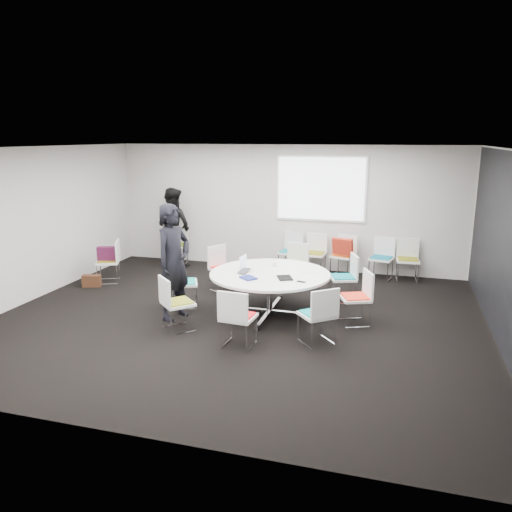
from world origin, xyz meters
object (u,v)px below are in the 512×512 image
(chair_ring_d, at_px, (224,277))
(laptop, at_px, (247,271))
(chair_back_e, at_px, (407,268))
(brown_bag, at_px, (92,281))
(chair_ring_f, at_px, (177,314))
(chair_back_d, at_px, (381,266))
(chair_ring_g, at_px, (238,329))
(person_main, at_px, (174,262))
(person_back, at_px, (173,227))
(conference_table, at_px, (270,285))
(chair_back_c, at_px, (343,263))
(chair_ring_b, at_px, (343,287))
(chair_back_b, at_px, (314,261))
(maroon_bag, at_px, (107,253))
(chair_back_a, at_px, (290,260))
(chair_ring_c, at_px, (294,274))
(chair_ring_e, at_px, (184,292))
(chair_ring_a, at_px, (355,308))
(chair_ring_h, at_px, (317,326))
(cup, at_px, (274,264))
(chair_spare_left, at_px, (109,269))
(chair_person_back, at_px, (177,252))

(chair_ring_d, xyz_separation_m, laptop, (0.83, -1.11, 0.47))
(chair_back_e, relative_size, brown_bag, 2.44)
(chair_ring_f, xyz_separation_m, chair_back_d, (2.94, 3.88, 0.00))
(chair_ring_g, bearing_deg, person_main, 153.52)
(person_back, bearing_deg, chair_ring_g, 147.27)
(conference_table, height_order, chair_back_c, chair_back_c)
(chair_ring_b, relative_size, chair_ring_f, 1.00)
(chair_back_b, bearing_deg, chair_back_c, -176.32)
(chair_back_d, bearing_deg, chair_ring_d, 43.10)
(conference_table, bearing_deg, chair_ring_f, -136.88)
(chair_back_d, xyz_separation_m, maroon_bag, (-5.45, -1.85, 0.34))
(chair_ring_b, bearing_deg, conference_table, 112.07)
(chair_ring_g, xyz_separation_m, laptop, (-0.29, 1.39, 0.47))
(chair_back_a, bearing_deg, maroon_bag, 39.18)
(chair_back_c, height_order, person_main, person_main)
(chair_ring_c, relative_size, chair_ring_e, 1.00)
(chair_ring_a, height_order, person_back, person_back)
(chair_ring_h, relative_size, chair_back_e, 1.00)
(conference_table, height_order, chair_ring_d, chair_ring_d)
(chair_ring_e, xyz_separation_m, chair_back_e, (3.84, 2.84, 0.00))
(chair_back_c, bearing_deg, chair_back_a, 16.95)
(chair_back_c, bearing_deg, chair_ring_c, 70.70)
(chair_back_a, bearing_deg, chair_ring_h, 118.49)
(conference_table, relative_size, chair_ring_g, 2.31)
(maroon_bag, bearing_deg, chair_back_b, 25.06)
(chair_ring_b, bearing_deg, cup, 96.79)
(chair_back_e, height_order, person_back, person_back)
(chair_ring_a, bearing_deg, chair_ring_b, -6.21)
(chair_ring_b, relative_size, chair_spare_left, 1.00)
(chair_back_b, relative_size, person_back, 0.48)
(person_back, xyz_separation_m, laptop, (2.61, -2.66, -0.17))
(chair_ring_d, bearing_deg, chair_ring_b, 118.79)
(brown_bag, bearing_deg, chair_back_e, 19.90)
(chair_back_b, bearing_deg, person_back, 7.80)
(chair_ring_g, bearing_deg, laptop, 106.53)
(chair_ring_g, bearing_deg, chair_ring_d, 118.92)
(chair_back_b, relative_size, cup, 9.78)
(chair_ring_a, height_order, chair_person_back, same)
(person_back, bearing_deg, chair_back_c, -155.71)
(chair_back_d, distance_m, chair_back_e, 0.54)
(chair_ring_f, xyz_separation_m, laptop, (0.82, 1.06, 0.47))
(chair_ring_e, bearing_deg, chair_back_b, 121.88)
(chair_ring_d, bearing_deg, maroon_bag, -57.73)
(conference_table, xyz_separation_m, chair_back_d, (1.74, 2.76, -0.24))
(chair_back_a, xyz_separation_m, chair_back_e, (2.52, -0.02, 0.00))
(chair_ring_b, distance_m, chair_back_d, 1.83)
(chair_ring_e, bearing_deg, person_main, -16.34)
(laptop, bearing_deg, person_main, 116.36)
(chair_back_b, distance_m, chair_back_c, 0.63)
(chair_ring_g, height_order, chair_spare_left, same)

